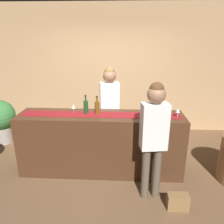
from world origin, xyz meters
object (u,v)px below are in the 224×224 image
object	(u,v)px
wine_bottle_amber	(97,108)
bartender	(110,102)
handbag	(178,202)
wine_bottle_green	(86,107)
wine_glass_near_customer	(73,107)
customer_sipping	(154,131)
potted_plant_tall	(0,119)
wine_glass_mid_counter	(178,111)

from	to	relation	value
wine_bottle_amber	bartender	xyz separation A→B (m)	(0.16, 0.57, -0.08)
handbag	wine_bottle_green	bearing A→B (deg)	145.96
wine_bottle_amber	wine_glass_near_customer	distance (m)	0.39
wine_glass_near_customer	handbag	distance (m)	2.06
wine_bottle_green	handbag	xyz separation A→B (m)	(1.34, -0.90, -1.01)
customer_sipping	bartender	bearing A→B (deg)	109.82
customer_sipping	wine_bottle_amber	bearing A→B (deg)	133.29
wine_bottle_amber	potted_plant_tall	size ratio (longest dim) A/B	0.32
wine_glass_near_customer	customer_sipping	size ratio (longest dim) A/B	0.09
wine_glass_mid_counter	customer_sipping	distance (m)	0.72
wine_bottle_green	customer_sipping	distance (m)	1.21
wine_glass_near_customer	potted_plant_tall	bearing A→B (deg)	153.82
wine_glass_near_customer	handbag	size ratio (longest dim) A/B	0.51
wine_glass_mid_counter	bartender	xyz separation A→B (m)	(-1.08, 0.63, -0.07)
bartender	wine_glass_near_customer	bearing A→B (deg)	33.71
wine_bottle_amber	bartender	world-z (taller)	bartender
wine_bottle_amber	wine_glass_near_customer	xyz separation A→B (m)	(-0.39, 0.05, -0.01)
wine_bottle_green	handbag	bearing A→B (deg)	-34.04
wine_bottle_green	wine_glass_near_customer	size ratio (longest dim) A/B	2.10
potted_plant_tall	bartender	bearing A→B (deg)	-8.98
wine_glass_mid_counter	customer_sipping	xyz separation A→B (m)	(-0.43, -0.57, -0.09)
customer_sipping	wine_glass_near_customer	bearing A→B (deg)	141.64
wine_bottle_amber	wine_glass_near_customer	bearing A→B (deg)	172.59
wine_glass_mid_counter	customer_sipping	world-z (taller)	customer_sipping
wine_glass_mid_counter	wine_glass_near_customer	bearing A→B (deg)	176.03
wine_bottle_green	wine_bottle_amber	world-z (taller)	same
wine_bottle_green	customer_sipping	xyz separation A→B (m)	(1.00, -0.68, -0.10)
wine_bottle_green	potted_plant_tall	xyz separation A→B (m)	(-2.01, 0.90, -0.58)
wine_glass_near_customer	bartender	distance (m)	0.76
wine_bottle_amber	wine_glass_mid_counter	world-z (taller)	wine_bottle_amber
wine_bottle_green	wine_glass_mid_counter	size ratio (longest dim) A/B	2.10
wine_glass_near_customer	customer_sipping	world-z (taller)	customer_sipping
wine_bottle_green	potted_plant_tall	distance (m)	2.28
potted_plant_tall	wine_bottle_amber	bearing A→B (deg)	-23.13
bartender	potted_plant_tall	bearing A→B (deg)	-18.26
wine_bottle_amber	handbag	bearing A→B (deg)	-36.84
potted_plant_tall	handbag	size ratio (longest dim) A/B	3.34
wine_glass_near_customer	handbag	xyz separation A→B (m)	(1.55, -0.92, -1.00)
wine_glass_mid_counter	bartender	bearing A→B (deg)	149.88
wine_glass_near_customer	bartender	bearing A→B (deg)	42.99
wine_glass_near_customer	bartender	world-z (taller)	bartender
wine_bottle_green	bartender	distance (m)	0.63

